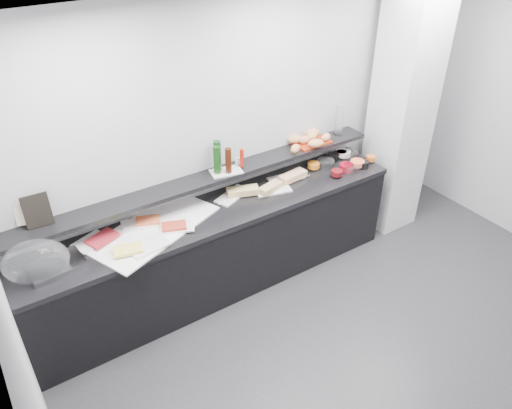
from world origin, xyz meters
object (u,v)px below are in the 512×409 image
framed_print (37,211)px  carafe (339,121)px  cloche_base (56,266)px  bread_tray (311,142)px  sandwich_plate_mid (273,191)px  condiment_tray (226,172)px

framed_print → carafe: (2.98, -0.03, 0.02)m
framed_print → carafe: size_ratio=0.87×
cloche_base → bread_tray: 2.64m
carafe → framed_print: bearing=179.5°
cloche_base → sandwich_plate_mid: (2.01, 0.00, -0.01)m
bread_tray → framed_print: bearing=178.1°
cloche_base → framed_print: (0.00, 0.26, 0.36)m
framed_print → condiment_tray: bearing=1.0°
cloche_base → condiment_tray: 1.64m
condiment_tray → carafe: size_ratio=0.94×
framed_print → condiment_tray: 1.61m
condiment_tray → bread_tray: bearing=14.0°
framed_print → bread_tray: framed_print is taller
sandwich_plate_mid → framed_print: (-2.01, 0.25, 0.37)m
sandwich_plate_mid → cloche_base: bearing=-165.8°
framed_print → carafe: bearing=3.2°
cloche_base → carafe: carafe is taller
sandwich_plate_mid → carafe: bearing=27.3°
carafe → cloche_base: bearing=-175.6°
condiment_tray → bread_tray: 1.01m
framed_print → bread_tray: size_ratio=0.70×
framed_print → carafe: carafe is taller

